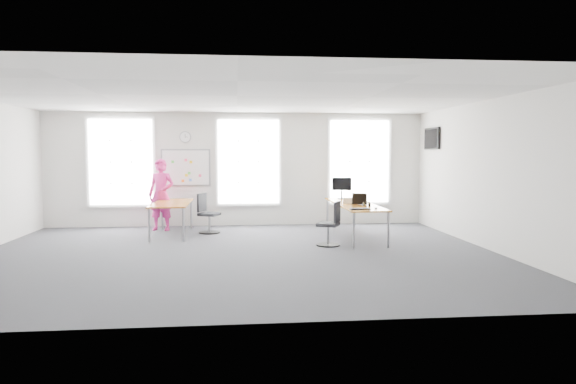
{
  "coord_description": "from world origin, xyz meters",
  "views": [
    {
      "loc": [
        -0.03,
        -9.71,
        1.94
      ],
      "look_at": [
        1.07,
        1.2,
        1.1
      ],
      "focal_mm": 32.0,
      "sensor_mm": 36.0,
      "label": 1
    }
  ],
  "objects": [
    {
      "name": "chair_left",
      "position": [
        -0.74,
        2.75,
        0.42
      ],
      "size": [
        0.57,
        0.57,
        0.96
      ],
      "rotation": [
        0.0,
        0.0,
        1.14
      ],
      "color": "black",
      "rests_on": "ground"
    },
    {
      "name": "monitor",
      "position": [
        2.64,
        3.08,
        1.1
      ],
      "size": [
        0.48,
        0.21,
        0.55
      ],
      "rotation": [
        0.0,
        0.0,
        -0.33
      ],
      "color": "black",
      "rests_on": "desk_right"
    },
    {
      "name": "person",
      "position": [
        -1.9,
        3.28,
        0.9
      ],
      "size": [
        0.74,
        0.58,
        1.79
      ],
      "primitive_type": "imported",
      "rotation": [
        0.0,
        0.0,
        -0.25
      ],
      "color": "#D32981",
      "rests_on": "ground"
    },
    {
      "name": "window_mid",
      "position": [
        0.3,
        3.97,
        1.7
      ],
      "size": [
        1.6,
        0.06,
        2.2
      ],
      "primitive_type": "cube",
      "color": "silver",
      "rests_on": "wall_back"
    },
    {
      "name": "ceiling",
      "position": [
        0.0,
        0.0,
        3.0
      ],
      "size": [
        10.0,
        10.0,
        0.0
      ],
      "primitive_type": "plane",
      "rotation": [
        3.14,
        0.0,
        0.0
      ],
      "color": "white",
      "rests_on": "ground"
    },
    {
      "name": "whiteboard",
      "position": [
        -1.35,
        3.97,
        1.55
      ],
      "size": [
        1.2,
        0.03,
        0.9
      ],
      "primitive_type": "cube",
      "color": "white",
      "rests_on": "wall_back"
    },
    {
      "name": "floor",
      "position": [
        0.0,
        0.0,
        0.0
      ],
      "size": [
        10.0,
        10.0,
        0.0
      ],
      "primitive_type": "plane",
      "color": "#29292E",
      "rests_on": "ground"
    },
    {
      "name": "tv",
      "position": [
        4.95,
        3.0,
        2.3
      ],
      "size": [
        0.06,
        0.9,
        0.55
      ],
      "primitive_type": "cube",
      "color": "black",
      "rests_on": "wall_right"
    },
    {
      "name": "lens_cap",
      "position": [
        2.75,
        1.11,
        0.77
      ],
      "size": [
        0.07,
        0.07,
        0.01
      ],
      "primitive_type": "cylinder",
      "rotation": [
        0.0,
        0.0,
        -0.16
      ],
      "color": "black",
      "rests_on": "desk_right"
    },
    {
      "name": "wall_back",
      "position": [
        0.0,
        4.0,
        1.5
      ],
      "size": [
        10.0,
        0.0,
        10.0
      ],
      "primitive_type": "plane",
      "rotation": [
        1.57,
        0.0,
        0.0
      ],
      "color": "silver",
      "rests_on": "ground"
    },
    {
      "name": "laptop_sleeve",
      "position": [
        2.74,
        1.61,
        0.9
      ],
      "size": [
        0.33,
        0.26,
        0.26
      ],
      "rotation": [
        0.0,
        0.0,
        -0.31
      ],
      "color": "black",
      "rests_on": "desk_right"
    },
    {
      "name": "desk_left",
      "position": [
        -1.55,
        2.54,
        0.71
      ],
      "size": [
        0.85,
        2.12,
        0.77
      ],
      "color": "#B1611A",
      "rests_on": "ground"
    },
    {
      "name": "mouse",
      "position": [
        2.87,
        0.71,
        0.79
      ],
      "size": [
        0.07,
        0.1,
        0.04
      ],
      "primitive_type": "ellipsoid",
      "rotation": [
        0.0,
        0.0,
        -0.08
      ],
      "color": "black",
      "rests_on": "desk_right"
    },
    {
      "name": "paper_stack",
      "position": [
        2.63,
        2.04,
        0.83
      ],
      "size": [
        0.39,
        0.31,
        0.12
      ],
      "primitive_type": "cube",
      "rotation": [
        0.0,
        0.0,
        -0.17
      ],
      "color": "beige",
      "rests_on": "desk_right"
    },
    {
      "name": "window_right",
      "position": [
        3.3,
        3.97,
        1.7
      ],
      "size": [
        1.6,
        0.06,
        2.2
      ],
      "primitive_type": "cube",
      "color": "silver",
      "rests_on": "wall_back"
    },
    {
      "name": "desk_right",
      "position": [
        2.7,
        1.92,
        0.72
      ],
      "size": [
        0.84,
        3.15,
        0.77
      ],
      "color": "#B1611A",
      "rests_on": "ground"
    },
    {
      "name": "chair_right",
      "position": [
        1.92,
        0.75,
        0.41
      ],
      "size": [
        0.56,
        0.56,
        0.93
      ],
      "rotation": [
        0.0,
        0.0,
        -2.01
      ],
      "color": "black",
      "rests_on": "ground"
    },
    {
      "name": "window_left",
      "position": [
        -3.0,
        3.97,
        1.7
      ],
      "size": [
        1.6,
        0.06,
        2.2
      ],
      "primitive_type": "cube",
      "color": "silver",
      "rests_on": "wall_back"
    },
    {
      "name": "wall_clock",
      "position": [
        -1.35,
        3.97,
        2.35
      ],
      "size": [
        0.3,
        0.04,
        0.3
      ],
      "primitive_type": "cylinder",
      "rotation": [
        1.57,
        0.0,
        0.0
      ],
      "color": "gray",
      "rests_on": "wall_back"
    },
    {
      "name": "wall_front",
      "position": [
        0.0,
        -4.0,
        1.5
      ],
      "size": [
        10.0,
        0.0,
        10.0
      ],
      "primitive_type": "plane",
      "rotation": [
        -1.57,
        0.0,
        0.0
      ],
      "color": "silver",
      "rests_on": "ground"
    },
    {
      "name": "keyboard",
      "position": [
        2.52,
        0.64,
        0.78
      ],
      "size": [
        0.43,
        0.18,
        0.02
      ],
      "primitive_type": "cube",
      "rotation": [
        0.0,
        0.0,
        0.07
      ],
      "color": "black",
      "rests_on": "desk_right"
    },
    {
      "name": "headphones",
      "position": [
        2.81,
        1.27,
        0.81
      ],
      "size": [
        0.17,
        0.09,
        0.1
      ],
      "rotation": [
        0.0,
        0.0,
        -0.24
      ],
      "color": "black",
      "rests_on": "desk_right"
    },
    {
      "name": "wall_right",
      "position": [
        5.0,
        0.0,
        1.5
      ],
      "size": [
        0.0,
        10.0,
        10.0
      ],
      "primitive_type": "plane",
      "rotation": [
        1.57,
        0.0,
        -1.57
      ],
      "color": "silver",
      "rests_on": "ground"
    }
  ]
}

